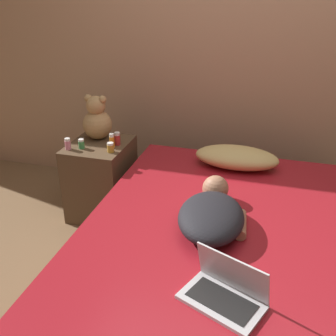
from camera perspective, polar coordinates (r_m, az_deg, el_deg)
The scene contains 13 objects.
ground_plane at distance 2.46m, azimuth 6.49°, elevation -17.47°, with size 12.00×12.00×0.00m, color brown.
wall_back at distance 3.09m, azimuth 12.20°, elevation 18.33°, with size 8.00×0.06×2.60m.
bed at distance 2.30m, azimuth 6.79°, elevation -13.20°, with size 1.45×2.01×0.48m.
nightstand at distance 3.05m, azimuth -9.65°, elevation -1.56°, with size 0.42×0.49×0.58m.
pillow at distance 2.78m, azimuth 9.93°, elevation 1.53°, with size 0.58×0.29×0.15m.
person_lying at distance 2.12m, azimuth 6.47°, elevation -6.53°, with size 0.39×0.65×0.16m.
laptop at distance 1.71m, azimuth 8.34°, elevation -17.22°, with size 0.38×0.31×0.20m.
teddy_bear at distance 2.99m, azimuth -10.26°, elevation 6.88°, with size 0.22×0.22×0.33m.
bottle_amber at distance 2.76m, azimuth -8.34°, elevation 2.97°, with size 0.05×0.05×0.07m.
bottle_green at distance 2.86m, azimuth -12.46°, elevation 3.44°, with size 0.04×0.04×0.07m.
bottle_pink at distance 2.87m, azimuth -14.34°, elevation 3.41°, with size 0.04×0.04×0.08m.
bottle_orange at distance 2.84m, azimuth -8.14°, elevation 3.94°, with size 0.04×0.04×0.10m.
bottle_red at distance 2.88m, azimuth -7.37°, elevation 4.23°, with size 0.04×0.04×0.10m.
Camera 1 is at (0.23, -1.77, 1.68)m, focal length 42.00 mm.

